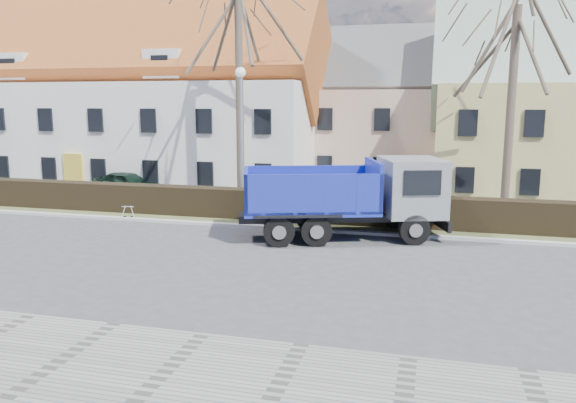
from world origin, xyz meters
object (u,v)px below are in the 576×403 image
(dump_truck, at_px, (337,197))
(parked_car_a, at_px, (127,183))
(streetlight, at_px, (241,142))
(cart_frame, at_px, (123,212))

(dump_truck, height_order, parked_car_a, dump_truck)
(streetlight, bearing_deg, cart_frame, -154.07)
(dump_truck, bearing_deg, streetlight, 128.24)
(cart_frame, bearing_deg, parked_car_a, 118.87)
(parked_car_a, bearing_deg, cart_frame, -142.76)
(cart_frame, xyz_separation_m, parked_car_a, (-3.17, 5.76, 0.34))
(dump_truck, height_order, streetlight, streetlight)
(cart_frame, distance_m, parked_car_a, 6.58)
(dump_truck, relative_size, streetlight, 1.17)
(dump_truck, relative_size, cart_frame, 10.60)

